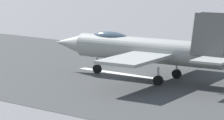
# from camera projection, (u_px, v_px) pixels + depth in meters

# --- Properties ---
(ground_plane) EXTENTS (400.00, 400.00, 0.00)m
(ground_plane) POSITION_uv_depth(u_px,v_px,m) (122.00, 74.00, 50.13)
(ground_plane) COLOR slate
(runway_strip) EXTENTS (240.00, 26.00, 0.02)m
(runway_strip) POSITION_uv_depth(u_px,v_px,m) (122.00, 74.00, 50.12)
(runway_strip) COLOR #3B3D3D
(runway_strip) RESTS_ON ground
(fighter_jet) EXTENTS (17.59, 13.82, 5.66)m
(fighter_jet) POSITION_uv_depth(u_px,v_px,m) (147.00, 49.00, 47.55)
(fighter_jet) COLOR #969893
(fighter_jet) RESTS_ON ground
(crew_person) EXTENTS (0.49, 0.57, 1.61)m
(crew_person) POSITION_uv_depth(u_px,v_px,m) (116.00, 46.00, 61.09)
(crew_person) COLOR #1E2338
(crew_person) RESTS_ON ground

